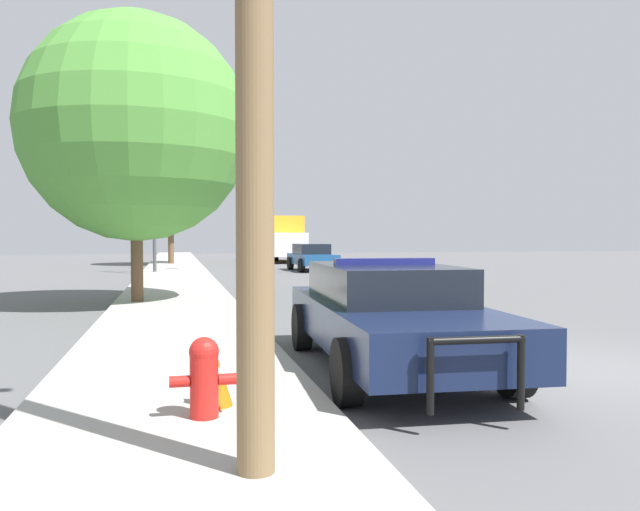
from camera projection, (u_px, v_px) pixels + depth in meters
name	position (u px, v px, depth m)	size (l,w,h in m)	color
ground_plane	(568.00, 369.00, 8.33)	(110.00, 110.00, 0.00)	#565659
sidewalk_left	(177.00, 384.00, 7.17)	(3.00, 110.00, 0.13)	#A3A099
police_car	(388.00, 313.00, 8.32)	(2.33, 5.45, 1.47)	#141E3D
fire_hydrant	(204.00, 375.00, 5.64)	(0.62, 0.27, 0.73)	red
traffic_light	(182.00, 187.00, 28.62)	(3.35, 0.35, 5.56)	#424247
car_background_oncoming	(312.00, 257.00, 31.48)	(2.06, 4.14, 1.36)	navy
car_background_distant	(263.00, 250.00, 44.98)	(2.22, 4.28, 1.43)	slate
box_truck	(283.00, 238.00, 41.96)	(3.02, 6.77, 3.07)	silver
tree_sidewalk_near	(136.00, 128.00, 15.47)	(5.63, 5.63, 7.13)	brown
tree_sidewalk_far	(171.00, 181.00, 36.67)	(4.62, 4.62, 7.22)	brown
traffic_cone	(213.00, 374.00, 6.05)	(0.38, 0.38, 0.61)	orange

